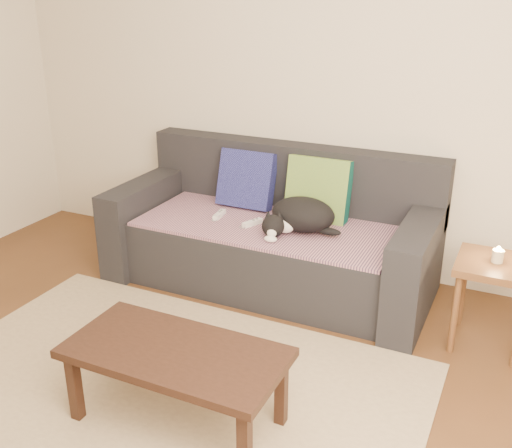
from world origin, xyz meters
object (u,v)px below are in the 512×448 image
cat (300,216)px  coffee_table (176,359)px  wii_remote_a (219,215)px  sofa (273,238)px  wii_remote_b (252,223)px  side_table (494,277)px

cat → coffee_table: cat is taller
cat → coffee_table: size_ratio=0.52×
wii_remote_a → coffee_table: (0.53, -1.39, -0.11)m
sofa → cat: sofa is taller
wii_remote_a → coffee_table: 1.49m
wii_remote_b → sofa: bearing=-6.2°
wii_remote_b → coffee_table: bearing=-146.0°
cat → wii_remote_b: 0.33m
coffee_table → sofa: bearing=97.3°
sofa → coffee_table: sofa is taller
coffee_table → cat: bearing=88.3°
sofa → cat: 0.35m
wii_remote_a → cat: bearing=-96.8°
side_table → wii_remote_a: bearing=176.6°
coffee_table → wii_remote_a: bearing=111.1°
cat → wii_remote_b: (-0.31, -0.04, -0.09)m
cat → side_table: 1.17m
cat → wii_remote_b: size_ratio=3.39×
cat → side_table: cat is taller
sofa → wii_remote_a: bearing=-162.2°
sofa → wii_remote_a: sofa is taller
wii_remote_b → coffee_table: (0.27, -1.35, -0.11)m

